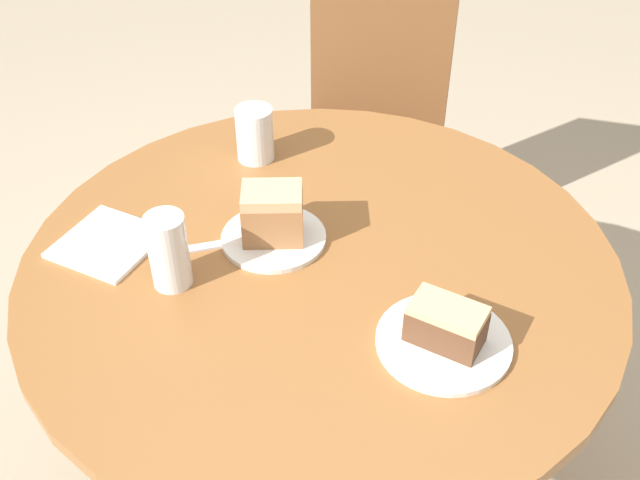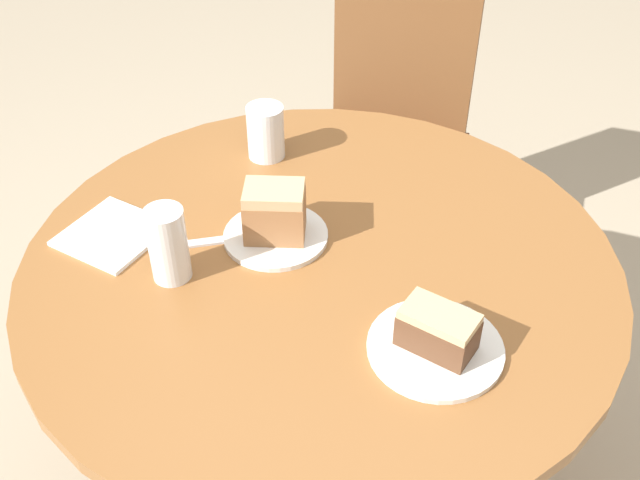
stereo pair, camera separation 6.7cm
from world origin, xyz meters
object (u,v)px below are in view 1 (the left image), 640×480
plate_near (274,238)px  plate_far (443,342)px  chair (369,123)px  cake_slice_far (446,324)px  glass_lemonade (255,137)px  glass_water (169,255)px  cake_slice_near (272,214)px

plate_near → plate_far: 0.38m
chair → plate_far: 1.07m
chair → cake_slice_far: chair is taller
plate_near → glass_lemonade: size_ratio=1.68×
plate_near → glass_lemonade: 0.28m
cake_slice_far → glass_water: bearing=173.6°
glass_lemonade → plate_near: bearing=-68.0°
cake_slice_far → cake_slice_near: bearing=148.8°
chair → glass_lemonade: size_ratio=8.60×
cake_slice_far → plate_far: bearing=0.0°
cake_slice_far → glass_lemonade: glass_lemonade is taller
plate_far → cake_slice_near: size_ratio=1.73×
plate_far → glass_lemonade: glass_lemonade is taller
plate_far → cake_slice_near: bearing=148.8°
plate_far → cake_slice_far: (-0.00, 0.00, 0.04)m
plate_far → cake_slice_far: 0.04m
glass_lemonade → plate_far: bearing=-46.7°
plate_near → plate_far: same height
plate_near → cake_slice_far: (0.32, -0.19, 0.04)m
plate_far → glass_lemonade: bearing=133.3°
plate_far → cake_slice_far: size_ratio=1.63×
cake_slice_far → glass_water: size_ratio=0.94×
cake_slice_far → chair: bearing=104.5°
plate_near → glass_water: 0.21m
cake_slice_near → glass_water: bearing=-134.2°
plate_near → cake_slice_near: size_ratio=1.56×
plate_near → glass_water: glass_water is taller
plate_near → plate_far: size_ratio=0.90×
glass_water → plate_near: bearing=45.8°
chair → plate_near: bearing=-90.5°
chair → plate_near: 0.86m
cake_slice_near → cake_slice_far: bearing=-31.2°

